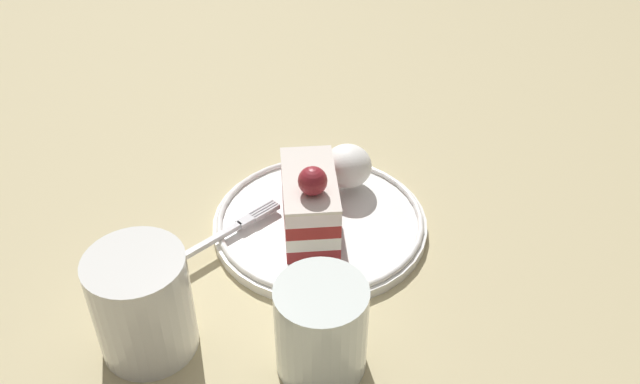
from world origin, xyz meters
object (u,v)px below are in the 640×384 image
object	(u,v)px
dessert_plate	(320,222)
drink_glass_far	(321,331)
whipped_cream_dollop	(347,166)
drink_glass_near	(144,309)
cake_slice	(310,202)
fork	(229,231)

from	to	relation	value
dessert_plate	drink_glass_far	bearing A→B (deg)	-45.14
whipped_cream_dollop	drink_glass_near	size ratio (longest dim) A/B	0.53
dessert_plate	cake_slice	distance (m)	0.04
cake_slice	drink_glass_far	world-z (taller)	cake_slice
fork	whipped_cream_dollop	bearing A→B (deg)	78.74
dessert_plate	whipped_cream_dollop	xyz separation A→B (m)	(-0.02, 0.06, 0.03)
dessert_plate	drink_glass_far	xyz separation A→B (m)	(0.11, -0.11, 0.03)
whipped_cream_dollop	drink_glass_far	xyz separation A→B (m)	(0.13, -0.17, 0.00)
cake_slice	whipped_cream_dollop	size ratio (longest dim) A/B	2.18
whipped_cream_dollop	dessert_plate	bearing A→B (deg)	-73.08
whipped_cream_dollop	drink_glass_far	bearing A→B (deg)	-52.58
fork	cake_slice	bearing A→B (deg)	50.00
dessert_plate	fork	world-z (taller)	fork
dessert_plate	cake_slice	xyz separation A→B (m)	(0.00, -0.02, 0.04)
dessert_plate	drink_glass_far	distance (m)	0.16
fork	drink_glass_near	world-z (taller)	drink_glass_near
fork	drink_glass_near	xyz separation A→B (m)	(0.05, -0.12, 0.02)
whipped_cream_dollop	fork	world-z (taller)	whipped_cream_dollop
cake_slice	drink_glass_far	xyz separation A→B (m)	(0.11, -0.10, -0.01)
fork	dessert_plate	bearing A→B (deg)	60.18
dessert_plate	drink_glass_near	bearing A→B (deg)	-89.48
dessert_plate	fork	bearing A→B (deg)	-119.82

